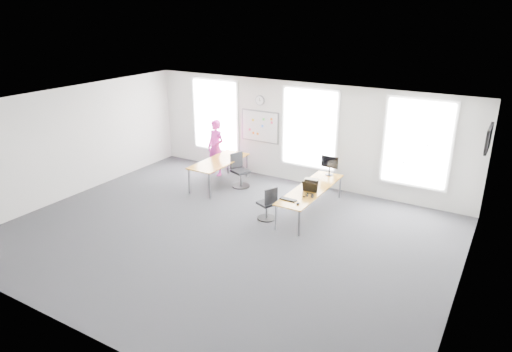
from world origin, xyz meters
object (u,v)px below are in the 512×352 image
Objects in this scene: desk_right at (311,190)px; person at (216,148)px; desk_left at (219,163)px; monitor at (330,164)px; headphones at (309,195)px; keyboard at (288,200)px; chair_right at (268,205)px; chair_left at (240,172)px.

person is (-3.74, 1.13, 0.26)m from desk_right.
monitor is (3.14, 0.73, 0.29)m from desk_left.
desk_left is (-3.12, 0.43, 0.07)m from desk_right.
keyboard is at bearing -115.56° from headphones.
desk_left is at bearing 172.23° from desk_right.
chair_right is at bearing -20.91° from person.
person is at bearing 88.56° from chair_left.
desk_left is at bearing -95.69° from chair_right.
desk_right is 14.38× the size of headphones.
chair_left is at bearing 22.44° from desk_left.
headphones is (0.93, 0.37, 0.34)m from chair_right.
monitor is at bearing 89.69° from keyboard.
chair_left is 1.83× the size of monitor.
headphones is at bearing -9.70° from person.
monitor is (-0.18, 1.69, 0.27)m from headphones.
headphones is at bearing -16.13° from desk_left.
desk_right is 1.56× the size of person.
desk_right is 5.05× the size of monitor.
chair_right is 0.65m from keyboard.
monitor is at bearing 13.05° from desk_left.
chair_right is 0.49× the size of person.
headphones is (2.76, -1.19, 0.28)m from chair_left.
monitor reaches higher than keyboard.
chair_left reaches higher than keyboard.
chair_right is 2.09× the size of keyboard.
monitor reaches higher than desk_left.
person is at bearing 154.37° from keyboard.
monitor is at bearing -176.66° from chair_right.
person is 4.27m from headphones.
chair_right is 2.40m from chair_left.
desk_left is 2.10× the size of chair_left.
keyboard is (0.57, -0.04, 0.29)m from chair_right.
person reaches higher than desk_right.
desk_right is at bearing 164.33° from chair_right.
person is 3.76m from monitor.
headphones is at bearing -83.13° from monitor.
chair_right is 1.60× the size of monitor.
monitor is at bearing 13.58° from person.
chair_left is 5.22× the size of headphones.
desk_right is 2.76× the size of chair_left.
chair_right is at bearing -143.14° from headphones.
chair_right is 3.66m from person.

